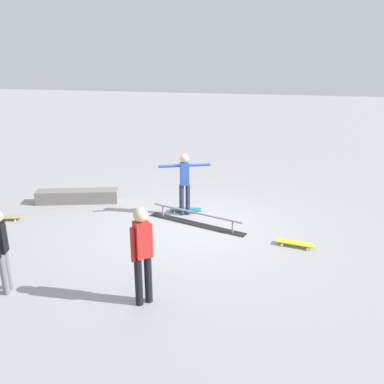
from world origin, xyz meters
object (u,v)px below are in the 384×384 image
grind_rail (196,219)px  bystander_black_shirt (1,247)px  skate_ledge (78,196)px  loose_skateboard_yellow (295,243)px  loose_skateboard_natural (5,217)px  skater_main (185,180)px  skateboard_main (186,209)px  bystander_red_shirt (142,251)px

grind_rail → bystander_black_shirt: bearing=71.6°
skate_ledge → grind_rail: bearing=166.7°
bystander_black_shirt → loose_skateboard_yellow: size_ratio=1.85×
loose_skateboard_natural → loose_skateboard_yellow: 7.00m
grind_rail → skater_main: size_ratio=1.58×
skateboard_main → bystander_black_shirt: size_ratio=0.54×
bystander_red_shirt → skateboard_main: bearing=51.2°
bystander_red_shirt → loose_skateboard_natural: bystander_red_shirt is taller
bystander_black_shirt → loose_skateboard_natural: (2.00, -2.81, -0.79)m
grind_rail → bystander_red_shirt: bearing=104.9°
skate_ledge → skater_main: bearing=174.8°
skate_ledge → loose_skateboard_natural: (1.19, 1.53, -0.10)m
skater_main → skateboard_main: bearing=-104.1°
bystander_red_shirt → loose_skateboard_yellow: 3.78m
grind_rail → bystander_black_shirt: size_ratio=1.65×
skateboard_main → grind_rail: bearing=113.4°
skater_main → bystander_red_shirt: 3.92m
bystander_black_shirt → bystander_red_shirt: size_ratio=0.89×
skate_ledge → skateboard_main: bearing=178.1°
skateboard_main → bystander_red_shirt: 4.19m
skateboard_main → bystander_black_shirt: 4.87m
loose_skateboard_natural → loose_skateboard_yellow: size_ratio=1.00×
skate_ledge → bystander_black_shirt: bearing=100.6°
bystander_red_shirt → loose_skateboard_yellow: size_ratio=2.08×
loose_skateboard_yellow → skate_ledge: bearing=-4.6°
skateboard_main → loose_skateboard_natural: size_ratio=0.99×
skateboard_main → loose_skateboard_yellow: 3.10m
bystander_red_shirt → loose_skateboard_natural: 5.26m
skate_ledge → bystander_red_shirt: size_ratio=1.28×
skateboard_main → skater_main: bearing=89.2°
grind_rail → skater_main: skater_main is taller
skater_main → bystander_red_shirt: size_ratio=0.93×
loose_skateboard_yellow → bystander_red_shirt: bearing=56.3°
grind_rail → skateboard_main: grind_rail is taller
loose_skateboard_natural → grind_rail: bearing=-7.1°
skateboard_main → bystander_red_shirt: (-0.19, 4.09, 0.89)m
skater_main → bystander_red_shirt: bystander_red_shirt is taller
bystander_red_shirt → skate_ledge: bearing=86.4°
skateboard_main → loose_skateboard_yellow: (-2.74, 1.45, 0.00)m
grind_rail → loose_skateboard_natural: grind_rail is taller
skater_main → loose_skateboard_yellow: (-2.72, 1.27, -0.85)m
grind_rail → loose_skateboard_natural: size_ratio=3.05×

